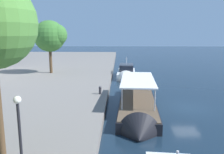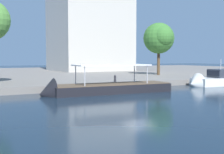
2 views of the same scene
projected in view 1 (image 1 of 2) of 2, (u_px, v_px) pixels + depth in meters
name	position (u px, v px, depth m)	size (l,w,h in m)	color
ground_plane	(187.00, 108.00, 22.73)	(220.00, 220.00, 0.00)	#142333
tour_boat_1	(137.00, 108.00, 21.46)	(13.91, 4.07, 4.24)	black
motor_yacht_2	(126.00, 74.00, 37.95)	(8.64, 3.19, 4.41)	silver
mooring_bollard_0	(100.00, 90.00, 25.05)	(0.30, 0.30, 0.87)	#2D2D33
lamp_post	(20.00, 140.00, 9.54)	(0.32, 0.32, 4.05)	black
tree_3	(51.00, 36.00, 37.49)	(5.09, 5.48, 8.62)	#4C3823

